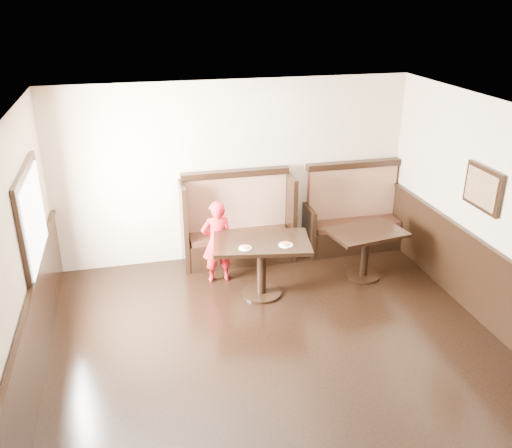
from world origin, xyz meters
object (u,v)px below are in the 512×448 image
object	(u,v)px
booth_main	(238,229)
table_main	(262,254)
booth_neighbor	(353,220)
table_neighbor	(366,243)
child	(217,242)

from	to	relation	value
booth_main	table_main	size ratio (longest dim) A/B	1.22
booth_neighbor	table_neighbor	bearing A→B (deg)	-103.15
booth_main	child	world-z (taller)	booth_main
table_main	child	size ratio (longest dim) A/B	1.14
booth_neighbor	table_main	bearing A→B (deg)	-148.09
table_main	booth_main	bearing A→B (deg)	105.01
table_main	table_neighbor	distance (m)	1.62
booth_main	booth_neighbor	bearing A→B (deg)	-0.05
table_neighbor	child	xyz separation A→B (m)	(-2.14, 0.40, 0.07)
booth_neighbor	booth_main	bearing A→B (deg)	179.95
table_main	table_neighbor	bearing A→B (deg)	15.31
table_main	child	bearing A→B (deg)	144.22
booth_main	table_neighbor	world-z (taller)	booth_main
table_neighbor	child	distance (m)	2.18
table_neighbor	booth_neighbor	bearing A→B (deg)	67.30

